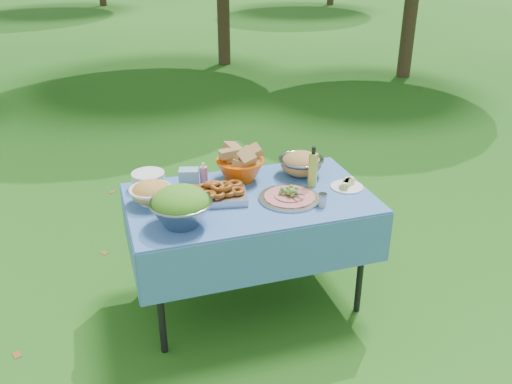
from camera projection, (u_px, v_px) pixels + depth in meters
The scene contains 14 objects.
ground at pixel (250, 299), 3.60m from camera, with size 80.00×80.00×0.00m, color #0E3D0B.
picnic_table at pixel (250, 250), 3.43m from camera, with size 1.46×0.86×0.76m, color #74BADE.
salad_bowl at pixel (181, 206), 2.91m from camera, with size 0.34×0.34×0.22m, color gray, non-canonical shape.
pasta_bowl_white at pixel (151, 192), 3.16m from camera, with size 0.25×0.25×0.14m, color white, non-canonical shape.
plate_stack at pixel (148, 180), 3.37m from camera, with size 0.20×0.20×0.10m, color white.
wipes_box at pixel (189, 177), 3.39m from camera, with size 0.12×0.09×0.11m, color #82B3D4.
sanitizer_bottle at pixel (204, 173), 3.41m from camera, with size 0.05×0.05×0.14m, color pink.
bread_bowl at pixel (240, 164), 3.45m from camera, with size 0.31×0.31×0.21m, color #E75306, non-canonical shape.
pasta_bowl_steel at pixel (301, 163), 3.54m from camera, with size 0.29×0.29×0.15m, color gray, non-canonical shape.
fried_tray at pixel (216, 193), 3.22m from camera, with size 0.36×0.26×0.09m, color #ADADB2.
charcuterie_platter at pixel (290, 193), 3.22m from camera, with size 0.37×0.37×0.08m, color #A8AAAF.
oil_bottle at pixel (313, 167), 3.35m from camera, with size 0.06×0.06×0.26m, color #BCCD40.
cheese_plate at pixel (347, 183), 3.37m from camera, with size 0.20×0.20×0.06m, color white.
shaker at pixel (323, 200), 3.14m from camera, with size 0.05×0.05×0.08m, color silver.
Camera 1 is at (-0.85, -2.80, 2.22)m, focal length 38.00 mm.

